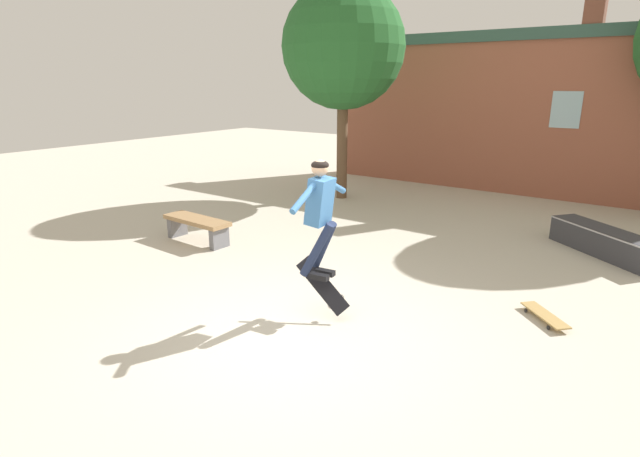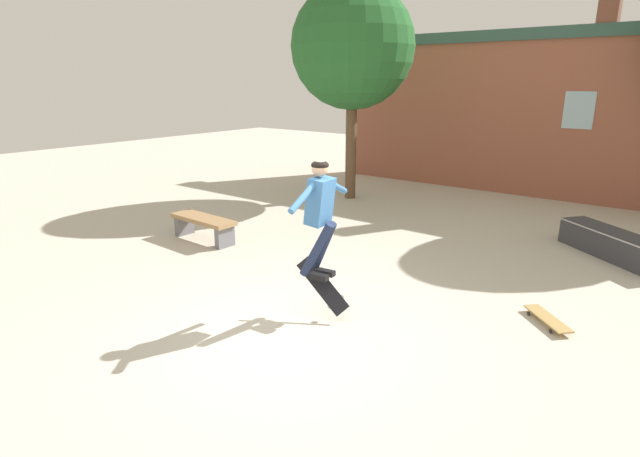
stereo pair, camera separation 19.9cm
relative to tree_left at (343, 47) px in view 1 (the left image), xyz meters
The scene contains 8 objects.
ground_plane 8.41m from the tree_left, 61.25° to the right, with size 40.00×40.00×0.00m, color beige.
building_backdrop 5.11m from the tree_left, 41.77° to the left, with size 12.15×0.52×5.38m.
tree_left is the anchor object (origin of this frame).
park_bench 5.94m from the tree_left, 92.07° to the right, with size 1.51×0.52×0.47m.
skate_ledge 7.38m from the tree_left, ahead, with size 2.06×1.77×0.47m.
skater 7.41m from the tree_left, 59.05° to the right, with size 0.46×1.33×1.53m.
skateboard_flipping 7.79m from the tree_left, 58.79° to the right, with size 0.78×0.21×0.69m.
skateboard_resting 8.40m from the tree_left, 35.97° to the right, with size 0.72×0.70×0.08m.
Camera 1 is at (3.54, -4.38, 3.02)m, focal length 28.00 mm.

